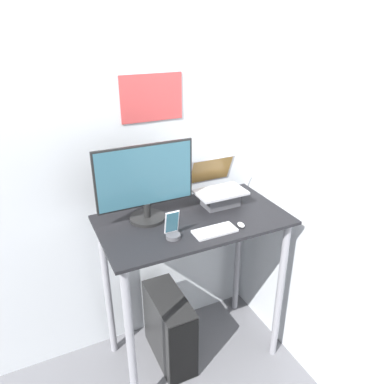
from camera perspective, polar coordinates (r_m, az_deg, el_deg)
wall_back at (r=2.53m, az=-3.77°, el=3.82°), size 6.00×0.06×2.60m
wall_side_right at (r=2.31m, az=18.56°, el=0.36°), size 0.05×6.00×2.60m
desk at (r=2.40m, az=0.19°, el=-8.95°), size 1.14×0.63×1.10m
laptop at (r=2.42m, az=4.07°, el=-0.06°), size 0.32×0.28×0.29m
monitor at (r=2.18m, az=-7.09°, el=1.21°), size 0.59×0.21×0.47m
keyboard at (r=2.14m, az=3.49°, el=-5.93°), size 0.25×0.11×0.02m
mouse at (r=2.20m, az=7.48°, el=-4.99°), size 0.03×0.06×0.03m
cell_phone at (r=2.07m, az=-2.97°, el=-5.87°), size 0.08×0.08×0.16m
computer_tower at (r=2.76m, az=-3.44°, el=-19.96°), size 0.21×0.49×0.53m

